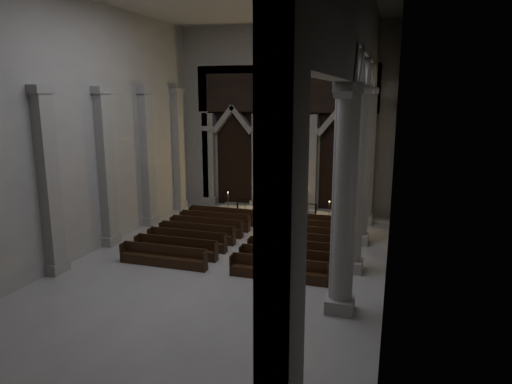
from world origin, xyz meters
TOP-DOWN VIEW (x-y plane):
  - room at (0.00, 0.00)m, footprint 24.00×24.10m
  - sanctuary_wall at (0.00, 11.54)m, footprint 14.00×0.77m
  - right_arcade at (5.50, 1.33)m, footprint 1.00×24.00m
  - left_pilasters at (-6.75, 3.50)m, footprint 0.60×13.00m
  - sanctuary_step at (0.00, 10.60)m, footprint 8.50×2.60m
  - altar at (0.67, 10.70)m, footprint 2.03×0.81m
  - altar_rail at (-0.00, 9.38)m, footprint 5.23×0.09m
  - candle_stand_left at (-3.08, 8.98)m, footprint 0.25×0.25m
  - candle_stand_right at (3.40, 9.30)m, footprint 0.21×0.21m
  - pews at (0.00, 3.29)m, footprint 9.63×7.83m
  - worshipper at (0.40, 7.31)m, footprint 0.51×0.36m

SIDE VIEW (x-z plane):
  - sanctuary_step at x=0.00m, z-range 0.00..0.15m
  - pews at x=0.00m, z-range -0.16..0.78m
  - candle_stand_right at x=3.40m, z-range -0.29..0.97m
  - candle_stand_left at x=-3.08m, z-range -0.34..1.16m
  - worshipper at x=0.40m, z-range 0.00..1.31m
  - altar at x=0.67m, z-range 0.15..1.18m
  - altar_rail at x=0.00m, z-range 0.17..1.20m
  - left_pilasters at x=-6.75m, z-range -0.10..7.92m
  - sanctuary_wall at x=0.00m, z-range 0.62..12.62m
  - room at x=0.00m, z-range 1.60..13.60m
  - right_arcade at x=5.50m, z-range 1.83..13.83m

